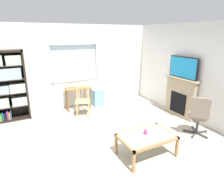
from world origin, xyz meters
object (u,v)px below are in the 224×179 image
at_px(plastic_drawer_unit, 98,97).
at_px(office_chair, 199,114).
at_px(bookshelf, 9,84).
at_px(wooden_chair, 83,100).
at_px(desk_under_window, 78,92).
at_px(tv, 183,67).
at_px(coffee_table, 147,138).
at_px(fireplace, 181,97).
at_px(sippy_cup, 146,132).

relative_size(plastic_drawer_unit, office_chair, 0.56).
distance_m(bookshelf, wooden_chair, 2.07).
bearing_deg(desk_under_window, tv, -36.52).
height_order(desk_under_window, tv, tv).
height_order(wooden_chair, coffee_table, wooden_chair).
xyz_separation_m(bookshelf, wooden_chair, (1.90, -0.62, -0.57)).
relative_size(fireplace, coffee_table, 1.08).
xyz_separation_m(bookshelf, sippy_cup, (2.38, -3.06, -0.55)).
bearing_deg(fireplace, tv, -180.00).
distance_m(plastic_drawer_unit, tv, 2.90).
bearing_deg(sippy_cup, fireplace, 27.52).
bearing_deg(office_chair, bookshelf, 142.21).
height_order(bookshelf, wooden_chair, bookshelf).
height_order(coffee_table, sippy_cup, sippy_cup).
bearing_deg(office_chair, coffee_table, -177.36).
height_order(desk_under_window, coffee_table, desk_under_window).
xyz_separation_m(coffee_table, sippy_cup, (0.02, 0.06, 0.10)).
distance_m(plastic_drawer_unit, office_chair, 3.28).
height_order(bookshelf, desk_under_window, bookshelf).
distance_m(fireplace, sippy_cup, 2.33).
bearing_deg(sippy_cup, bookshelf, 127.93).
bearing_deg(tv, sippy_cup, -152.27).
relative_size(bookshelf, desk_under_window, 2.44).
xyz_separation_m(plastic_drawer_unit, sippy_cup, (-0.23, -3.00, 0.20)).
bearing_deg(desk_under_window, plastic_drawer_unit, 4.05).
bearing_deg(fireplace, bookshelf, 156.02).
relative_size(office_chair, coffee_table, 0.93).
height_order(plastic_drawer_unit, coffee_table, plastic_drawer_unit).
relative_size(bookshelf, tv, 2.02).
xyz_separation_m(desk_under_window, coffee_table, (0.46, -3.01, -0.20)).
xyz_separation_m(desk_under_window, plastic_drawer_unit, (0.71, 0.05, -0.30)).
xyz_separation_m(wooden_chair, office_chair, (2.04, -2.43, 0.09)).
bearing_deg(fireplace, wooden_chair, 152.04).
bearing_deg(plastic_drawer_unit, fireplace, -46.22).
xyz_separation_m(wooden_chair, coffee_table, (0.47, -2.50, -0.08)).
xyz_separation_m(plastic_drawer_unit, tv, (1.83, -1.92, 1.18)).
distance_m(wooden_chair, tv, 3.05).
bearing_deg(bookshelf, tv, -24.06).
distance_m(bookshelf, coffee_table, 3.97).
height_order(wooden_chair, plastic_drawer_unit, wooden_chair).
relative_size(bookshelf, sippy_cup, 21.74).
bearing_deg(fireplace, desk_under_window, 143.68).
xyz_separation_m(desk_under_window, wooden_chair, (-0.01, -0.52, -0.12)).
xyz_separation_m(wooden_chair, plastic_drawer_unit, (0.71, 0.57, -0.18)).
relative_size(bookshelf, coffee_table, 1.82).
relative_size(bookshelf, wooden_chair, 2.17).
xyz_separation_m(wooden_chair, fireplace, (2.56, -1.36, 0.12)).
xyz_separation_m(fireplace, office_chair, (-0.52, -1.07, -0.03)).
bearing_deg(wooden_chair, desk_under_window, 89.13).
height_order(bookshelf, fireplace, bookshelf).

